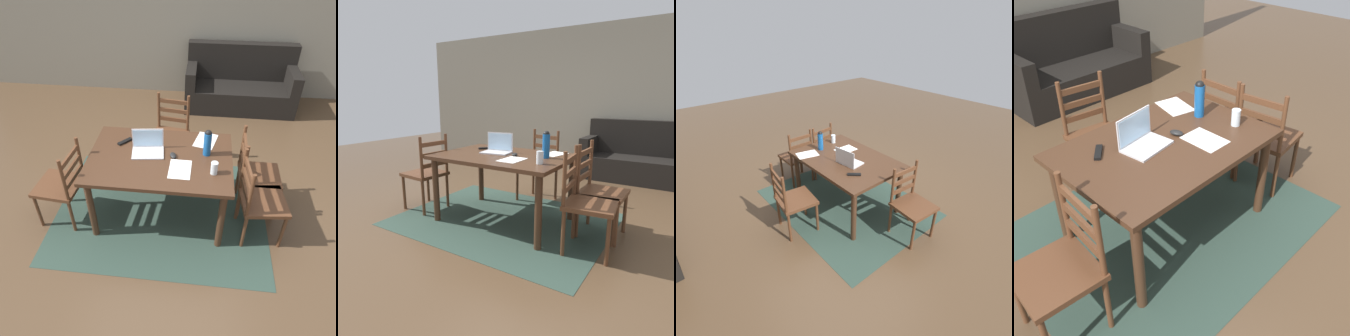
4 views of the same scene
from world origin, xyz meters
TOP-DOWN VIEW (x-y plane):
  - ground_plane at (0.00, 0.00)m, footprint 14.00×14.00m
  - area_rug at (0.00, 0.00)m, footprint 2.35×1.83m
  - wall_back at (0.00, 3.17)m, footprint 8.00×0.12m
  - dining_table at (0.00, 0.00)m, footprint 1.45×1.01m
  - chair_right_far at (1.01, 0.20)m, footprint 0.44×0.44m
  - chair_left_near at (-1.01, -0.20)m, footprint 0.48×0.48m
  - chair_far_head at (0.01, 0.87)m, footprint 0.50×0.50m
  - chair_right_near at (1.01, -0.21)m, footprint 0.48×0.48m
  - couch at (0.99, 2.70)m, footprint 1.80×0.80m
  - laptop at (-0.14, 0.09)m, footprint 0.35×0.26m
  - water_bottle at (0.46, 0.09)m, footprint 0.08×0.08m
  - drinking_glass at (0.54, -0.20)m, footprint 0.07×0.07m
  - computer_mouse at (0.13, 0.01)m, footprint 0.09×0.11m
  - tv_remote at (-0.41, 0.21)m, footprint 0.14×0.16m
  - paper_stack_left at (0.22, -0.18)m, footprint 0.21×0.30m
  - paper_stack_right at (0.45, 0.34)m, footprint 0.27×0.34m

SIDE VIEW (x-z plane):
  - ground_plane at x=0.00m, z-range 0.00..0.00m
  - area_rug at x=0.00m, z-range 0.00..0.01m
  - couch at x=0.99m, z-range -0.14..0.86m
  - chair_right_far at x=1.01m, z-range -0.01..0.94m
  - chair_left_near at x=-1.01m, z-range -0.01..0.94m
  - chair_far_head at x=0.01m, z-range -0.01..0.94m
  - chair_right_near at x=1.01m, z-range -0.01..0.94m
  - dining_table at x=0.00m, z-range 0.29..1.05m
  - paper_stack_left at x=0.22m, z-range 0.76..0.77m
  - paper_stack_right at x=0.45m, z-range 0.76..0.77m
  - tv_remote at x=-0.41m, z-range 0.76..0.78m
  - computer_mouse at x=0.13m, z-range 0.76..0.80m
  - laptop at x=-0.14m, z-range 0.71..0.94m
  - drinking_glass at x=0.54m, z-range 0.76..0.89m
  - water_bottle at x=0.46m, z-range 0.77..1.06m
  - wall_back at x=0.00m, z-range 0.00..2.70m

